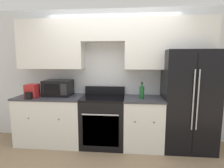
# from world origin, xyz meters

# --- Properties ---
(ground_plane) EXTENTS (12.00, 12.00, 0.00)m
(ground_plane) POSITION_xyz_m (0.00, 0.00, 0.00)
(ground_plane) COLOR #937A5B
(wall_back) EXTENTS (8.00, 0.39, 2.60)m
(wall_back) POSITION_xyz_m (0.01, 0.57, 1.58)
(wall_back) COLOR silver
(wall_back) RESTS_ON ground_plane
(lower_cabinets_left) EXTENTS (1.27, 0.64, 0.93)m
(lower_cabinets_left) POSITION_xyz_m (-1.19, 0.31, 0.47)
(lower_cabinets_left) COLOR white
(lower_cabinets_left) RESTS_ON ground_plane
(lower_cabinets_right) EXTENTS (0.72, 0.64, 0.93)m
(lower_cabinets_right) POSITION_xyz_m (0.58, 0.31, 0.47)
(lower_cabinets_right) COLOR white
(lower_cabinets_right) RESTS_ON ground_plane
(oven_range) EXTENTS (0.80, 0.65, 1.09)m
(oven_range) POSITION_xyz_m (-0.17, 0.31, 0.47)
(oven_range) COLOR black
(oven_range) RESTS_ON ground_plane
(refrigerator) EXTENTS (0.89, 0.79, 1.79)m
(refrigerator) POSITION_xyz_m (1.37, 0.38, 0.90)
(refrigerator) COLOR black
(refrigerator) RESTS_ON ground_plane
(microwave) EXTENTS (0.52, 0.39, 0.30)m
(microwave) POSITION_xyz_m (-1.06, 0.39, 1.08)
(microwave) COLOR black
(microwave) RESTS_ON lower_cabinets_left
(bottle) EXTENTS (0.09, 0.09, 0.30)m
(bottle) POSITION_xyz_m (0.54, 0.28, 1.05)
(bottle) COLOR #195928
(bottle) RESTS_ON lower_cabinets_right
(coffee_maker) EXTENTS (0.20, 0.29, 0.25)m
(coffee_maker) POSITION_xyz_m (-1.46, 0.14, 1.04)
(coffee_maker) COLOR #B22323
(coffee_maker) RESTS_ON lower_cabinets_left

